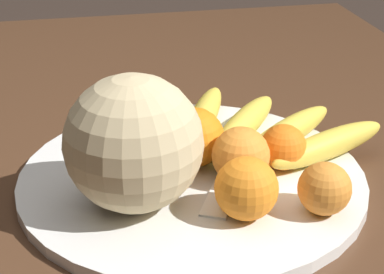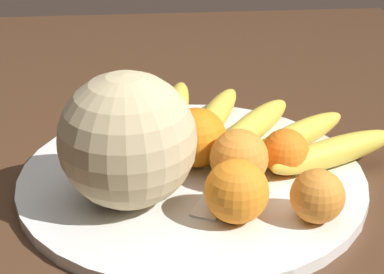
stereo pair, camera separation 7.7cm
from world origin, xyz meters
TOP-DOWN VIEW (x-y plane):
  - kitchen_table at (0.00, 0.00)m, footprint 1.58×1.10m
  - fruit_bowl at (0.01, -0.03)m, footprint 0.43×0.43m
  - melon at (-0.05, 0.05)m, footprint 0.15×0.15m
  - banana_bunch at (0.09, -0.12)m, footprint 0.30×0.32m
  - orange_front_left at (-0.10, -0.15)m, footprint 0.06×0.06m
  - orange_front_right at (-0.02, -0.08)m, footprint 0.07×0.07m
  - orange_mid_center at (-0.00, -0.14)m, footprint 0.06×0.06m
  - orange_back_left at (0.03, -0.03)m, footprint 0.07×0.07m
  - orange_back_right at (-0.10, -0.07)m, footprint 0.07×0.07m
  - produce_tag at (-0.06, -0.05)m, footprint 0.09×0.07m

SIDE VIEW (x-z plane):
  - kitchen_table at x=0.00m, z-range 0.29..1.02m
  - fruit_bowl at x=0.01m, z-range 0.73..0.75m
  - produce_tag at x=-0.06m, z-range 0.75..0.75m
  - banana_bunch at x=0.09m, z-range 0.75..0.78m
  - orange_mid_center at x=0.00m, z-range 0.75..0.80m
  - orange_front_left at x=-0.10m, z-range 0.75..0.81m
  - orange_front_right at x=-0.02m, z-range 0.75..0.82m
  - orange_back_right at x=-0.10m, z-range 0.75..0.82m
  - orange_back_left at x=0.03m, z-range 0.75..0.82m
  - melon at x=-0.05m, z-range 0.75..0.90m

